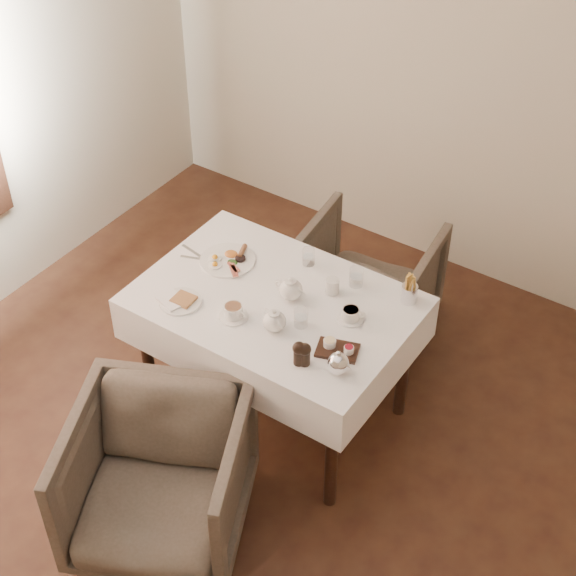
% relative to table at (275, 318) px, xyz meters
% --- Properties ---
extents(table, '(1.28, 0.88, 0.75)m').
position_rel_table_xyz_m(table, '(0.00, 0.00, 0.00)').
color(table, black).
rests_on(table, ground).
extents(armchair_near, '(0.99, 1.00, 0.69)m').
position_rel_table_xyz_m(armchair_near, '(-0.01, -0.88, -0.29)').
color(armchair_near, '#453D32').
rests_on(armchair_near, ground).
extents(armchair_far, '(0.79, 0.80, 0.66)m').
position_rel_table_xyz_m(armchair_far, '(0.06, 0.78, -0.31)').
color(armchair_far, '#453D32').
rests_on(armchair_far, ground).
extents(breakfast_plate, '(0.27, 0.27, 0.03)m').
position_rel_table_xyz_m(breakfast_plate, '(-0.35, 0.11, 0.13)').
color(breakfast_plate, white).
rests_on(breakfast_plate, table).
extents(side_plate, '(0.21, 0.20, 0.02)m').
position_rel_table_xyz_m(side_plate, '(-0.36, -0.27, 0.13)').
color(side_plate, white).
rests_on(side_plate, table).
extents(teapot_centre, '(0.16, 0.13, 0.12)m').
position_rel_table_xyz_m(teapot_centre, '(0.06, 0.05, 0.18)').
color(teapot_centre, white).
rests_on(teapot_centre, table).
extents(teapot_front, '(0.18, 0.16, 0.12)m').
position_rel_table_xyz_m(teapot_front, '(0.12, -0.17, 0.18)').
color(teapot_front, white).
rests_on(teapot_front, table).
extents(creamer, '(0.08, 0.08, 0.08)m').
position_rel_table_xyz_m(creamer, '(0.20, 0.19, 0.16)').
color(creamer, white).
rests_on(creamer, table).
extents(teacup_near, '(0.14, 0.14, 0.07)m').
position_rel_table_xyz_m(teacup_near, '(-0.09, -0.21, 0.15)').
color(teacup_near, white).
rests_on(teacup_near, table).
extents(teacup_far, '(0.12, 0.12, 0.06)m').
position_rel_table_xyz_m(teacup_far, '(0.37, 0.08, 0.14)').
color(teacup_far, white).
rests_on(teacup_far, table).
extents(glass_left, '(0.08, 0.08, 0.09)m').
position_rel_table_xyz_m(glass_left, '(-0.01, 0.31, 0.16)').
color(glass_left, silver).
rests_on(glass_left, table).
extents(glass_mid, '(0.08, 0.08, 0.09)m').
position_rel_table_xyz_m(glass_mid, '(0.20, -0.08, 0.16)').
color(glass_mid, silver).
rests_on(glass_mid, table).
extents(glass_right, '(0.08, 0.08, 0.09)m').
position_rel_table_xyz_m(glass_right, '(0.26, 0.30, 0.16)').
color(glass_right, silver).
rests_on(glass_right, table).
extents(condiment_board, '(0.21, 0.17, 0.05)m').
position_rel_table_xyz_m(condiment_board, '(0.42, -0.13, 0.13)').
color(condiment_board, black).
rests_on(condiment_board, table).
extents(pepper_mill_left, '(0.06, 0.06, 0.12)m').
position_rel_table_xyz_m(pepper_mill_left, '(0.32, -0.29, 0.18)').
color(pepper_mill_left, black).
rests_on(pepper_mill_left, table).
extents(pepper_mill_right, '(0.07, 0.07, 0.12)m').
position_rel_table_xyz_m(pepper_mill_right, '(0.35, -0.28, 0.17)').
color(pepper_mill_right, black).
rests_on(pepper_mill_right, table).
extents(silver_pot, '(0.13, 0.11, 0.12)m').
position_rel_table_xyz_m(silver_pot, '(0.49, -0.24, 0.18)').
color(silver_pot, white).
rests_on(silver_pot, table).
extents(fries_cup, '(0.08, 0.08, 0.16)m').
position_rel_table_xyz_m(fries_cup, '(0.53, 0.34, 0.19)').
color(fries_cup, silver).
rests_on(fries_cup, table).
extents(cutlery_fork, '(0.20, 0.05, 0.00)m').
position_rel_table_xyz_m(cutlery_fork, '(-0.52, 0.07, 0.12)').
color(cutlery_fork, silver).
rests_on(cutlery_fork, table).
extents(cutlery_knife, '(0.18, 0.08, 0.00)m').
position_rel_table_xyz_m(cutlery_knife, '(-0.48, 0.04, 0.12)').
color(cutlery_knife, silver).
rests_on(cutlery_knife, table).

